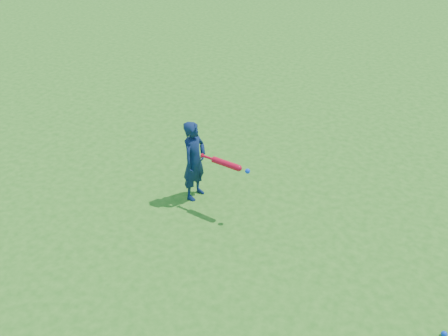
{
  "coord_description": "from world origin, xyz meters",
  "views": [
    {
      "loc": [
        2.57,
        -5.46,
        4.24
      ],
      "look_at": [
        0.3,
        -0.22,
        0.65
      ],
      "focal_mm": 40.0,
      "sensor_mm": 36.0,
      "label": 1
    }
  ],
  "objects": [
    {
      "name": "ground",
      "position": [
        0.0,
        0.0,
        0.0
      ],
      "size": [
        80.0,
        80.0,
        0.0
      ],
      "primitive_type": "plane",
      "color": "#286B19",
      "rests_on": "ground"
    },
    {
      "name": "bat_swing",
      "position": [
        0.39,
        -0.28,
        0.77
      ],
      "size": [
        0.76,
        0.19,
        0.09
      ],
      "rotation": [
        0.0,
        0.0,
        -0.18
      ],
      "color": "red",
      "rests_on": "ground"
    },
    {
      "name": "ground_ball_blue",
      "position": [
        3.29,
        -1.38,
        0.03
      ],
      "size": [
        0.06,
        0.06,
        0.06
      ],
      "primitive_type": "sphere",
      "color": "#0C3ACD",
      "rests_on": "ground"
    },
    {
      "name": "child",
      "position": [
        -0.19,
        -0.13,
        0.6
      ],
      "size": [
        0.34,
        0.47,
        1.2
      ],
      "primitive_type": "imported",
      "rotation": [
        0.0,
        0.0,
        1.43
      ],
      "color": "#0E1E44",
      "rests_on": "ground"
    }
  ]
}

